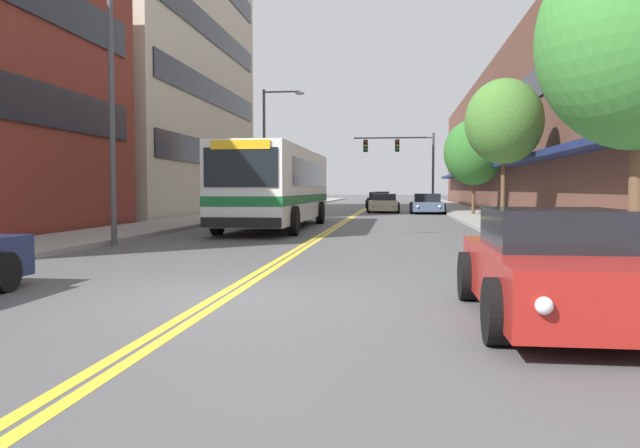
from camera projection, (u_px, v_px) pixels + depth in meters
The scene contains 19 objects.
ground_plane at pixel (363, 210), 45.67m from camera, with size 240.00×240.00×0.00m, color #4C4C4F.
sidewalk_left at pixel (268, 209), 46.54m from camera, with size 3.10×106.00×0.13m.
sidewalk_right at pixel (461, 210), 44.81m from camera, with size 3.10×106.00×0.13m.
centre_line at pixel (363, 210), 45.67m from camera, with size 0.34×106.00×0.01m.
office_tower_left at pixel (121, 35), 39.22m from camera, with size 12.08×21.28×22.50m.
storefront_row_right at pixel (545, 138), 43.81m from camera, with size 9.10×68.00×10.34m.
city_bus at pixel (278, 184), 25.10m from camera, with size 2.94×12.02×3.11m.
car_charcoal_parked_left_mid at pixel (287, 204), 38.77m from camera, with size 2.05×4.93×1.33m.
car_red_parked_right_foreground at pixel (556, 268), 7.41m from camera, with size 2.00×4.25×1.33m.
car_slate_blue_parked_right_mid at pixel (427, 204), 39.96m from camera, with size 2.15×4.55×1.27m.
car_champagne_moving_lead at pixel (384, 203), 41.90m from camera, with size 2.12×4.64×1.24m.
car_white_moving_second at pixel (382, 198), 64.48m from camera, with size 2.04×4.35×1.30m.
car_black_moving_third at pixel (379, 201), 50.82m from camera, with size 2.08×4.30×1.31m.
traffic_signal_mast at pixel (404, 155), 47.43m from camera, with size 6.12×0.38×5.81m.
street_lamp_left_near at pixel (123, 58), 16.99m from camera, with size 2.66×0.28×8.64m.
street_lamp_left_far at pixel (270, 140), 36.64m from camera, with size 2.50×0.28×7.39m.
street_tree_right_mid at pixel (504, 122), 24.64m from camera, with size 3.07×3.07×5.79m.
street_tree_right_far at pixel (474, 152), 35.77m from camera, with size 3.44×3.44×5.44m.
fire_hydrant at pixel (516, 224), 18.16m from camera, with size 0.32×0.24×0.81m.
Camera 1 is at (2.50, -8.70, 1.57)m, focal length 35.00 mm.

